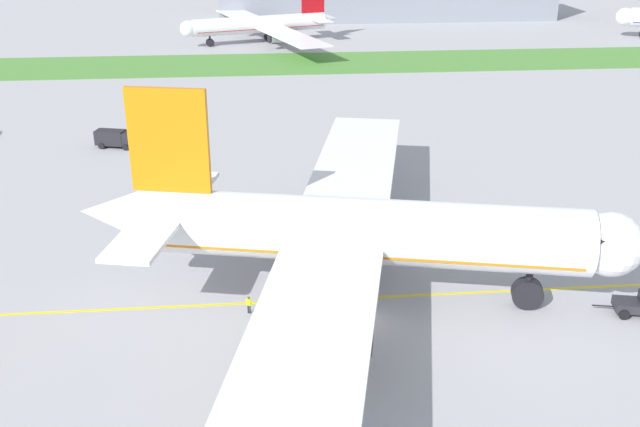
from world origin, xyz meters
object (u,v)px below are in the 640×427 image
at_px(ground_crew_wingwalker_port, 249,303).
at_px(parked_airliner_far_centre, 262,25).
at_px(airliner_foreground, 351,232).
at_px(service_truck_baggage_loader, 115,138).

relative_size(ground_crew_wingwalker_port, parked_airliner_far_centre, 0.02).
relative_size(airliner_foreground, service_truck_baggage_loader, 12.92).
distance_m(airliner_foreground, ground_crew_wingwalker_port, 10.73).
bearing_deg(parked_airliner_far_centre, airliner_foreground, -87.94).
xyz_separation_m(airliner_foreground, parked_airliner_far_centre, (-4.76, 132.14, -1.75)).
distance_m(ground_crew_wingwalker_port, service_truck_baggage_loader, 52.51).
xyz_separation_m(ground_crew_wingwalker_port, service_truck_baggage_loader, (-18.93, 48.98, 0.44)).
xyz_separation_m(airliner_foreground, service_truck_baggage_loader, (-27.99, 46.71, -4.85)).
height_order(airliner_foreground, parked_airliner_far_centre, airliner_foreground).
bearing_deg(airliner_foreground, parked_airliner_far_centre, 92.06).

